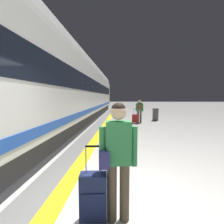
% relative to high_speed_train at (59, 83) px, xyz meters
% --- Properties ---
extents(ground_plane, '(120.00, 120.00, 0.00)m').
position_rel_high_speed_train_xyz_m(ground_plane, '(3.04, -6.18, -2.50)').
color(ground_plane, silver).
extents(safety_line_strip, '(0.36, 80.00, 0.01)m').
position_rel_high_speed_train_xyz_m(safety_line_strip, '(2.22, 3.82, -2.50)').
color(safety_line_strip, yellow).
rests_on(safety_line_strip, ground).
extents(tactile_edge_band, '(0.73, 80.00, 0.01)m').
position_rel_high_speed_train_xyz_m(tactile_edge_band, '(1.84, 3.82, -2.50)').
color(tactile_edge_band, slate).
rests_on(tactile_edge_band, ground).
extents(high_speed_train, '(2.94, 32.38, 4.97)m').
position_rel_high_speed_train_xyz_m(high_speed_train, '(0.00, 0.00, 0.00)').
color(high_speed_train, '#38383D').
rests_on(high_speed_train, ground).
extents(traveller_foreground, '(0.55, 0.33, 1.71)m').
position_rel_high_speed_train_xyz_m(traveller_foreground, '(3.28, -6.36, -1.51)').
color(traveller_foreground, brown).
rests_on(traveller_foreground, ground).
extents(rolling_suitcase_foreground, '(0.40, 0.27, 1.10)m').
position_rel_high_speed_train_xyz_m(rolling_suitcase_foreground, '(2.95, -6.41, -2.12)').
color(rolling_suitcase_foreground, '#19234C').
rests_on(rolling_suitcase_foreground, ground).
extents(passenger_near, '(0.52, 0.33, 1.65)m').
position_rel_high_speed_train_xyz_m(passenger_near, '(4.51, 2.84, -1.52)').
color(passenger_near, brown).
rests_on(passenger_near, ground).
extents(suitcase_near, '(0.42, 0.30, 0.99)m').
position_rel_high_speed_train_xyz_m(suitcase_near, '(4.19, 2.60, -2.17)').
color(suitcase_near, '#A51E1E').
rests_on(suitcase_near, ground).
extents(waste_bin, '(0.46, 0.46, 0.91)m').
position_rel_high_speed_train_xyz_m(waste_bin, '(5.83, 4.04, -2.05)').
color(waste_bin, '#4C4C51').
rests_on(waste_bin, ground).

